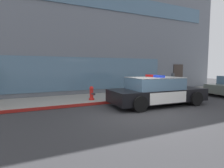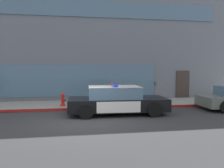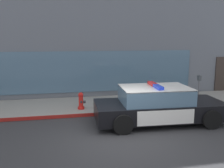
% 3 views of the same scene
% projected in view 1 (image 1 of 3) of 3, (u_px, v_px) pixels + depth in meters
% --- Properties ---
extents(ground, '(48.00, 48.00, 0.00)m').
position_uv_depth(ground, '(142.00, 115.00, 7.11)').
color(ground, '#303033').
extents(sidewalk, '(48.00, 2.92, 0.15)m').
position_uv_depth(sidewalk, '(104.00, 98.00, 10.65)').
color(sidewalk, gray).
rests_on(sidewalk, ground).
extents(curb_red_paint, '(28.80, 0.04, 0.14)m').
position_uv_depth(curb_red_paint, '(115.00, 102.00, 9.33)').
color(curb_red_paint, maroon).
rests_on(curb_red_paint, ground).
extents(storefront_building, '(18.24, 9.05, 8.60)m').
position_uv_depth(storefront_building, '(97.00, 41.00, 16.44)').
color(storefront_building, slate).
rests_on(storefront_building, ground).
extents(police_cruiser, '(4.87, 2.22, 1.49)m').
position_uv_depth(police_cruiser, '(157.00, 91.00, 8.90)').
color(police_cruiser, black).
rests_on(police_cruiser, ground).
extents(fire_hydrant, '(0.34, 0.39, 0.73)m').
position_uv_depth(fire_hydrant, '(92.00, 93.00, 9.45)').
color(fire_hydrant, red).
rests_on(fire_hydrant, sidewalk).
extents(parking_meter, '(0.12, 0.18, 1.34)m').
position_uv_depth(parking_meter, '(173.00, 80.00, 11.45)').
color(parking_meter, slate).
rests_on(parking_meter, sidewalk).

